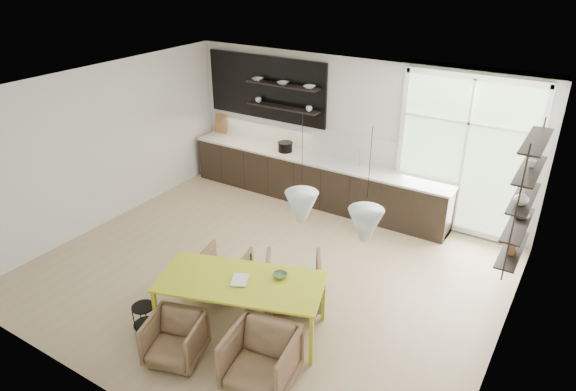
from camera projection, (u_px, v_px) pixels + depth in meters
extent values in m
cube|color=tan|center=(265.00, 273.00, 8.21)|extent=(7.00, 6.00, 0.01)
cube|color=silver|center=(352.00, 134.00, 9.86)|extent=(7.00, 0.02, 2.90)
cube|color=silver|center=(103.00, 147.00, 9.24)|extent=(0.02, 6.00, 2.90)
cube|color=silver|center=(514.00, 259.00, 5.90)|extent=(0.02, 6.00, 2.90)
cube|color=white|center=(261.00, 94.00, 6.94)|extent=(7.00, 6.00, 0.01)
cube|color=#B2D1A5|center=(464.00, 156.00, 8.81)|extent=(2.20, 0.02, 2.70)
cube|color=white|center=(464.00, 157.00, 8.79)|extent=(2.30, 0.08, 2.80)
cone|color=silver|center=(302.00, 207.00, 6.65)|extent=(0.44, 0.44, 0.42)
cone|color=silver|center=(365.00, 225.00, 6.22)|extent=(0.44, 0.44, 0.42)
cylinder|color=black|center=(302.00, 149.00, 6.30)|extent=(0.01, 0.01, 0.89)
cylinder|color=black|center=(370.00, 164.00, 5.87)|extent=(0.01, 0.01, 0.89)
cube|color=black|center=(315.00, 181.00, 10.33)|extent=(5.50, 0.65, 0.90)
cube|color=beige|center=(315.00, 159.00, 10.12)|extent=(5.54, 0.69, 0.04)
cube|color=silver|center=(323.00, 141.00, 10.25)|extent=(5.50, 0.02, 0.55)
cube|color=black|center=(266.00, 88.00, 10.48)|extent=(2.80, 0.06, 1.30)
cube|color=black|center=(283.00, 85.00, 10.07)|extent=(1.60, 0.28, 0.03)
cube|color=black|center=(283.00, 107.00, 10.26)|extent=(1.60, 0.28, 0.03)
cube|color=#99693D|center=(221.00, 124.00, 11.42)|extent=(0.30, 0.10, 0.42)
cylinder|color=silver|center=(360.00, 157.00, 9.68)|extent=(0.02, 0.02, 0.40)
imported|color=white|center=(258.00, 79.00, 10.34)|extent=(0.22, 0.22, 0.05)
imported|color=white|center=(283.00, 83.00, 10.05)|extent=(0.22, 0.22, 0.05)
imported|color=white|center=(309.00, 87.00, 9.76)|extent=(0.22, 0.22, 0.05)
imported|color=white|center=(258.00, 100.00, 10.52)|extent=(0.12, 0.12, 0.10)
imported|color=white|center=(309.00, 109.00, 9.95)|extent=(0.12, 0.12, 0.10)
cylinder|color=black|center=(285.00, 147.00, 10.41)|extent=(0.29, 0.29, 0.18)
cube|color=black|center=(515.00, 216.00, 6.32)|extent=(0.02, 0.02, 1.90)
cube|color=black|center=(531.00, 182.00, 7.24)|extent=(0.02, 0.02, 1.90)
cube|color=black|center=(512.00, 250.00, 7.13)|extent=(0.26, 1.20, 0.02)
cube|color=black|center=(518.00, 224.00, 6.95)|extent=(0.26, 1.20, 0.02)
cube|color=black|center=(524.00, 198.00, 6.78)|extent=(0.26, 1.20, 0.02)
cube|color=black|center=(530.00, 170.00, 6.60)|extent=(0.26, 1.20, 0.03)
cube|color=black|center=(536.00, 141.00, 6.43)|extent=(0.26, 1.20, 0.03)
imported|color=white|center=(522.00, 198.00, 6.54)|extent=(0.18, 0.18, 0.19)
imported|color=#333338|center=(521.00, 216.00, 7.09)|extent=(0.22, 0.22, 0.05)
imported|color=white|center=(532.00, 163.00, 6.65)|extent=(0.10, 0.10, 0.09)
cube|color=#99693D|center=(513.00, 245.00, 6.99)|extent=(0.10, 0.18, 0.24)
cube|color=gold|center=(241.00, 282.00, 6.66)|extent=(2.35, 1.60, 0.03)
cube|color=gold|center=(156.00, 315.00, 6.67)|extent=(0.06, 0.06, 0.75)
cube|color=gold|center=(184.00, 277.00, 7.43)|extent=(0.06, 0.06, 0.75)
cube|color=gold|center=(311.00, 341.00, 6.23)|extent=(0.06, 0.06, 0.75)
cube|color=gold|center=(324.00, 298.00, 7.00)|extent=(0.06, 0.06, 0.75)
imported|color=brown|center=(224.00, 271.00, 7.69)|extent=(0.80, 0.82, 0.63)
imported|color=brown|center=(293.00, 281.00, 7.36)|extent=(1.09, 1.10, 0.74)
imported|color=brown|center=(175.00, 339.00, 6.36)|extent=(0.83, 0.84, 0.61)
imported|color=brown|center=(261.00, 359.00, 5.97)|extent=(0.89, 0.91, 0.73)
cylinder|color=black|center=(143.00, 307.00, 6.78)|extent=(0.31, 0.31, 0.02)
cylinder|color=black|center=(146.00, 324.00, 6.91)|extent=(0.33, 0.33, 0.01)
cylinder|color=black|center=(149.00, 325.00, 6.76)|extent=(0.01, 0.01, 0.40)
cylinder|color=black|center=(155.00, 315.00, 6.94)|extent=(0.01, 0.01, 0.40)
cylinder|color=black|center=(141.00, 313.00, 6.97)|extent=(0.01, 0.01, 0.40)
cylinder|color=black|center=(135.00, 323.00, 6.79)|extent=(0.01, 0.01, 0.40)
imported|color=white|center=(232.00, 280.00, 6.65)|extent=(0.31, 0.35, 0.03)
imported|color=#527F4D|center=(280.00, 275.00, 6.71)|extent=(0.21, 0.21, 0.06)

